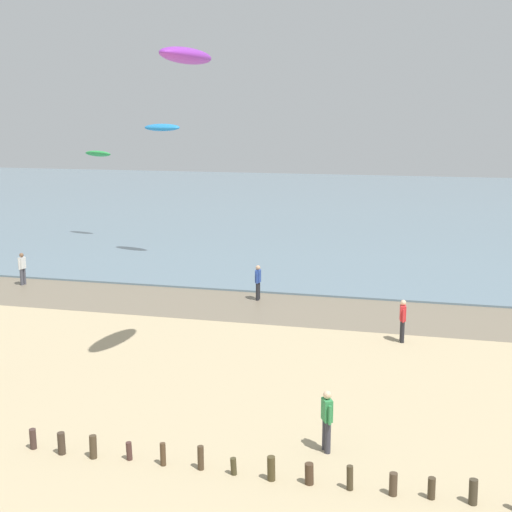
{
  "coord_description": "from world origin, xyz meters",
  "views": [
    {
      "loc": [
        8.33,
        -5.99,
        8.85
      ],
      "look_at": [
        3.77,
        12.3,
        5.03
      ],
      "focal_mm": 49.39,
      "sensor_mm": 36.0,
      "label": 1
    }
  ],
  "objects_px": {
    "person_mid_beach": "(22,268)",
    "kite_aloft_3": "(98,154)",
    "person_nearest_camera": "(258,281)",
    "person_trailing_behind": "(327,419)",
    "kite_aloft_2": "(162,127)",
    "person_left_flank": "(403,319)",
    "kite_aloft_0": "(186,56)"
  },
  "relations": [
    {
      "from": "person_nearest_camera",
      "to": "kite_aloft_2",
      "type": "distance_m",
      "value": 13.5
    },
    {
      "from": "person_left_flank",
      "to": "kite_aloft_0",
      "type": "relative_size",
      "value": 0.54
    },
    {
      "from": "person_nearest_camera",
      "to": "person_left_flank",
      "type": "xyz_separation_m",
      "value": [
        7.05,
        -4.82,
        0.0
      ]
    },
    {
      "from": "kite_aloft_3",
      "to": "kite_aloft_2",
      "type": "bearing_deg",
      "value": 158.9
    },
    {
      "from": "person_trailing_behind",
      "to": "person_mid_beach",
      "type": "bearing_deg",
      "value": 141.2
    },
    {
      "from": "person_trailing_behind",
      "to": "person_nearest_camera",
      "type": "bearing_deg",
      "value": 110.52
    },
    {
      "from": "kite_aloft_3",
      "to": "person_nearest_camera",
      "type": "bearing_deg",
      "value": 154.57
    },
    {
      "from": "person_left_flank",
      "to": "person_trailing_behind",
      "type": "relative_size",
      "value": 1.0
    },
    {
      "from": "person_nearest_camera",
      "to": "person_trailing_behind",
      "type": "distance_m",
      "value": 15.68
    },
    {
      "from": "person_left_flank",
      "to": "person_nearest_camera",
      "type": "bearing_deg",
      "value": 145.62
    },
    {
      "from": "kite_aloft_0",
      "to": "kite_aloft_2",
      "type": "bearing_deg",
      "value": 30.55
    },
    {
      "from": "person_nearest_camera",
      "to": "person_mid_beach",
      "type": "height_order",
      "value": "same"
    },
    {
      "from": "person_mid_beach",
      "to": "kite_aloft_2",
      "type": "bearing_deg",
      "value": 60.06
    },
    {
      "from": "person_mid_beach",
      "to": "kite_aloft_2",
      "type": "relative_size",
      "value": 0.65
    },
    {
      "from": "person_nearest_camera",
      "to": "kite_aloft_3",
      "type": "distance_m",
      "value": 21.03
    },
    {
      "from": "person_left_flank",
      "to": "kite_aloft_3",
      "type": "relative_size",
      "value": 0.75
    },
    {
      "from": "person_mid_beach",
      "to": "person_trailing_behind",
      "type": "distance_m",
      "value": 23.4
    },
    {
      "from": "person_mid_beach",
      "to": "kite_aloft_3",
      "type": "bearing_deg",
      "value": 99.41
    },
    {
      "from": "person_nearest_camera",
      "to": "person_trailing_behind",
      "type": "relative_size",
      "value": 1.0
    },
    {
      "from": "person_nearest_camera",
      "to": "kite_aloft_0",
      "type": "relative_size",
      "value": 0.54
    },
    {
      "from": "person_mid_beach",
      "to": "person_left_flank",
      "type": "distance_m",
      "value": 20.36
    },
    {
      "from": "person_nearest_camera",
      "to": "kite_aloft_2",
      "type": "relative_size",
      "value": 0.65
    },
    {
      "from": "person_mid_beach",
      "to": "kite_aloft_2",
      "type": "xyz_separation_m",
      "value": [
        4.76,
        8.26,
        7.12
      ]
    },
    {
      "from": "person_left_flank",
      "to": "kite_aloft_3",
      "type": "distance_m",
      "value": 29.32
    },
    {
      "from": "person_trailing_behind",
      "to": "kite_aloft_3",
      "type": "xyz_separation_m",
      "value": [
        -20.52,
        28.47,
        5.17
      ]
    },
    {
      "from": "person_trailing_behind",
      "to": "kite_aloft_0",
      "type": "bearing_deg",
      "value": 139.7
    },
    {
      "from": "person_trailing_behind",
      "to": "kite_aloft_2",
      "type": "relative_size",
      "value": 0.65
    },
    {
      "from": "person_mid_beach",
      "to": "person_left_flank",
      "type": "xyz_separation_m",
      "value": [
        19.78,
        -4.8,
        0.0
      ]
    },
    {
      "from": "person_nearest_camera",
      "to": "kite_aloft_3",
      "type": "bearing_deg",
      "value": 137.46
    },
    {
      "from": "person_mid_beach",
      "to": "person_left_flank",
      "type": "height_order",
      "value": "same"
    },
    {
      "from": "kite_aloft_2",
      "to": "kite_aloft_0",
      "type": "bearing_deg",
      "value": 131.54
    },
    {
      "from": "person_trailing_behind",
      "to": "kite_aloft_2",
      "type": "xyz_separation_m",
      "value": [
        -13.47,
        22.92,
        7.12
      ]
    }
  ]
}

